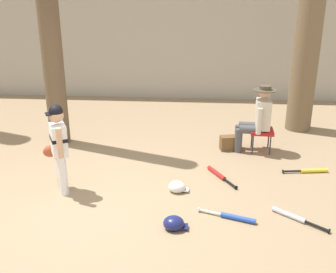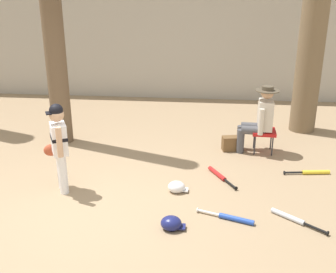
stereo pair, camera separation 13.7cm
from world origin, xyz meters
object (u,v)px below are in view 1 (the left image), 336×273
(batting_helmet_white, at_px, (177,187))
(handbag_beside_stool, at_px, (230,143))
(young_ballplayer, at_px, (58,143))
(batting_helmet_navy, at_px, (174,223))
(seated_spectator, at_px, (257,117))
(bat_red_barrel, at_px, (219,175))
(folding_stool, at_px, (262,132))
(bat_yellow_trainer, at_px, (310,171))
(bat_aluminum_silver, at_px, (293,217))
(tree_behind_spectator, at_px, (310,16))
(bat_blue_youth, at_px, (233,217))

(batting_helmet_white, bearing_deg, handbag_beside_stool, 62.80)
(young_ballplayer, distance_m, batting_helmet_navy, 1.99)
(seated_spectator, bearing_deg, bat_red_barrel, -121.54)
(folding_stool, relative_size, seated_spectator, 0.35)
(young_ballplayer, distance_m, bat_red_barrel, 2.47)
(bat_yellow_trainer, relative_size, batting_helmet_white, 2.49)
(bat_yellow_trainer, height_order, bat_aluminum_silver, same)
(folding_stool, bearing_deg, tree_behind_spectator, 53.92)
(handbag_beside_stool, bearing_deg, folding_stool, -1.45)
(bat_blue_youth, bearing_deg, bat_red_barrel, 96.44)
(young_ballplayer, relative_size, bat_red_barrel, 1.83)
(seated_spectator, height_order, handbag_beside_stool, seated_spectator)
(folding_stool, distance_m, seated_spectator, 0.29)
(bat_blue_youth, height_order, batting_helmet_navy, batting_helmet_navy)
(handbag_beside_stool, xyz_separation_m, bat_yellow_trainer, (1.23, -0.88, -0.10))
(young_ballplayer, bearing_deg, folding_stool, 30.10)
(bat_blue_youth, distance_m, batting_helmet_navy, 0.79)
(young_ballplayer, xyz_separation_m, bat_red_barrel, (2.27, 0.65, -0.71))
(batting_helmet_white, bearing_deg, bat_blue_youth, -42.59)
(folding_stool, height_order, bat_aluminum_silver, folding_stool)
(folding_stool, bearing_deg, young_ballplayer, -149.90)
(bat_blue_youth, bearing_deg, folding_stool, 74.59)
(young_ballplayer, height_order, bat_yellow_trainer, young_ballplayer)
(young_ballplayer, xyz_separation_m, bat_aluminum_silver, (3.17, -0.51, -0.71))
(bat_red_barrel, bearing_deg, folding_stool, 54.83)
(seated_spectator, relative_size, bat_yellow_trainer, 1.64)
(seated_spectator, height_order, bat_blue_youth, seated_spectator)
(bat_blue_youth, bearing_deg, handbag_beside_stool, 87.58)
(young_ballplayer, bearing_deg, batting_helmet_navy, -26.95)
(bat_aluminum_silver, relative_size, batting_helmet_white, 2.15)
(seated_spectator, bearing_deg, bat_aluminum_silver, -84.77)
(seated_spectator, height_order, batting_helmet_white, seated_spectator)
(tree_behind_spectator, distance_m, young_ballplayer, 5.26)
(tree_behind_spectator, relative_size, batting_helmet_navy, 17.02)
(seated_spectator, relative_size, batting_helmet_navy, 3.91)
(bat_blue_youth, distance_m, bat_red_barrel, 1.24)
(bat_aluminum_silver, xyz_separation_m, batting_helmet_navy, (-1.51, -0.34, 0.04))
(bat_yellow_trainer, bearing_deg, batting_helmet_navy, -139.67)
(bat_aluminum_silver, bearing_deg, bat_yellow_trainer, 68.27)
(bat_aluminum_silver, bearing_deg, bat_red_barrel, 127.72)
(young_ballplayer, xyz_separation_m, batting_helmet_white, (1.65, 0.12, -0.67))
(seated_spectator, relative_size, handbag_beside_stool, 3.53)
(young_ballplayer, relative_size, batting_helmet_white, 4.44)
(tree_behind_spectator, height_order, batting_helmet_white, tree_behind_spectator)
(bat_blue_youth, distance_m, batting_helmet_white, 1.03)
(bat_yellow_trainer, xyz_separation_m, bat_red_barrel, (-1.47, -0.26, 0.00))
(bat_aluminum_silver, height_order, bat_red_barrel, same)
(seated_spectator, distance_m, batting_helmet_white, 2.19)
(handbag_beside_stool, height_order, batting_helmet_white, handbag_beside_stool)
(young_ballplayer, bearing_deg, bat_yellow_trainer, 13.69)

